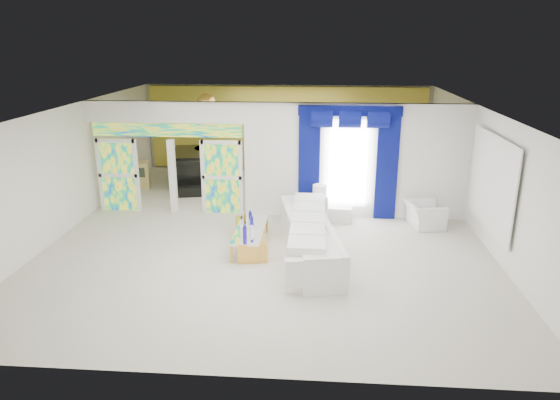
# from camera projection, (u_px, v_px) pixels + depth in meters

# --- Properties ---
(floor) EXTENTS (12.00, 12.00, 0.00)m
(floor) POSITION_uv_depth(u_px,v_px,m) (272.00, 227.00, 12.89)
(floor) COLOR #B7AF9E
(floor) RESTS_ON ground
(dividing_wall) EXTENTS (5.70, 0.18, 3.00)m
(dividing_wall) POSITION_uv_depth(u_px,v_px,m) (357.00, 161.00, 13.23)
(dividing_wall) COLOR white
(dividing_wall) RESTS_ON ground
(dividing_header) EXTENTS (4.30, 0.18, 0.55)m
(dividing_header) POSITION_uv_depth(u_px,v_px,m) (165.00, 112.00, 13.22)
(dividing_header) COLOR white
(dividing_header) RESTS_ON dividing_wall
(stained_panel_left) EXTENTS (0.95, 0.04, 2.00)m
(stained_panel_left) POSITION_uv_depth(u_px,v_px,m) (118.00, 175.00, 13.84)
(stained_panel_left) COLOR #994C3F
(stained_panel_left) RESTS_ON ground
(stained_panel_right) EXTENTS (0.95, 0.04, 2.00)m
(stained_panel_right) POSITION_uv_depth(u_px,v_px,m) (222.00, 177.00, 13.64)
(stained_panel_right) COLOR #994C3F
(stained_panel_right) RESTS_ON ground
(stained_transom) EXTENTS (4.00, 0.05, 0.35)m
(stained_transom) POSITION_uv_depth(u_px,v_px,m) (167.00, 130.00, 13.36)
(stained_transom) COLOR #994C3F
(stained_transom) RESTS_ON dividing_header
(window_pane) EXTENTS (1.00, 0.02, 2.30)m
(window_pane) POSITION_uv_depth(u_px,v_px,m) (348.00, 164.00, 13.17)
(window_pane) COLOR white
(window_pane) RESTS_ON dividing_wall
(blue_drape_left) EXTENTS (0.55, 0.10, 2.80)m
(blue_drape_left) POSITION_uv_depth(u_px,v_px,m) (309.00, 165.00, 13.22)
(blue_drape_left) COLOR #050343
(blue_drape_left) RESTS_ON ground
(blue_drape_right) EXTENTS (0.55, 0.10, 2.80)m
(blue_drape_right) POSITION_uv_depth(u_px,v_px,m) (387.00, 167.00, 13.08)
(blue_drape_right) COLOR #050343
(blue_drape_right) RESTS_ON ground
(blue_pelmet) EXTENTS (2.60, 0.12, 0.25)m
(blue_pelmet) POSITION_uv_depth(u_px,v_px,m) (350.00, 111.00, 12.72)
(blue_pelmet) COLOR #050343
(blue_pelmet) RESTS_ON dividing_wall
(wall_mirror) EXTENTS (0.04, 2.70, 1.90)m
(wall_mirror) POSITION_uv_depth(u_px,v_px,m) (493.00, 182.00, 11.11)
(wall_mirror) COLOR white
(wall_mirror) RESTS_ON ground
(gold_curtains) EXTENTS (9.70, 0.12, 2.90)m
(gold_curtains) POSITION_uv_depth(u_px,v_px,m) (287.00, 128.00, 18.04)
(gold_curtains) COLOR gold
(gold_curtains) RESTS_ON ground
(white_sofa) EXTENTS (1.54, 4.02, 0.75)m
(white_sofa) POSITION_uv_depth(u_px,v_px,m) (309.00, 238.00, 11.18)
(white_sofa) COLOR white
(white_sofa) RESTS_ON ground
(coffee_table) EXTENTS (0.97, 1.99, 0.42)m
(coffee_table) POSITION_uv_depth(u_px,v_px,m) (250.00, 238.00, 11.61)
(coffee_table) COLOR gold
(coffee_table) RESTS_ON ground
(console_table) EXTENTS (1.14, 0.48, 0.37)m
(console_table) POSITION_uv_depth(u_px,v_px,m) (331.00, 213.00, 13.31)
(console_table) COLOR white
(console_table) RESTS_ON ground
(table_lamp) EXTENTS (0.36, 0.36, 0.58)m
(table_lamp) POSITION_uv_depth(u_px,v_px,m) (320.00, 196.00, 13.18)
(table_lamp) COLOR silver
(table_lamp) RESTS_ON console_table
(armchair) EXTENTS (0.99, 1.09, 0.62)m
(armchair) POSITION_uv_depth(u_px,v_px,m) (425.00, 215.00, 12.83)
(armchair) COLOR white
(armchair) RESTS_ON ground
(grand_piano) EXTENTS (1.94, 2.33, 1.05)m
(grand_piano) POSITION_uv_depth(u_px,v_px,m) (199.00, 166.00, 16.76)
(grand_piano) COLOR black
(grand_piano) RESTS_ON ground
(piano_bench) EXTENTS (0.90, 0.49, 0.28)m
(piano_bench) POSITION_uv_depth(u_px,v_px,m) (188.00, 191.00, 15.35)
(piano_bench) COLOR black
(piano_bench) RESTS_ON ground
(tv_console) EXTENTS (0.67, 0.62, 0.85)m
(tv_console) POSITION_uv_depth(u_px,v_px,m) (140.00, 175.00, 16.11)
(tv_console) COLOR tan
(tv_console) RESTS_ON ground
(chandelier) EXTENTS (0.60, 0.60, 0.60)m
(chandelier) POSITION_uv_depth(u_px,v_px,m) (206.00, 104.00, 15.48)
(chandelier) COLOR gold
(chandelier) RESTS_ON ceiling
(decanters) EXTENTS (0.24, 1.20, 0.29)m
(decanters) POSITION_uv_depth(u_px,v_px,m) (250.00, 225.00, 11.48)
(decanters) COLOR navy
(decanters) RESTS_ON coffee_table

